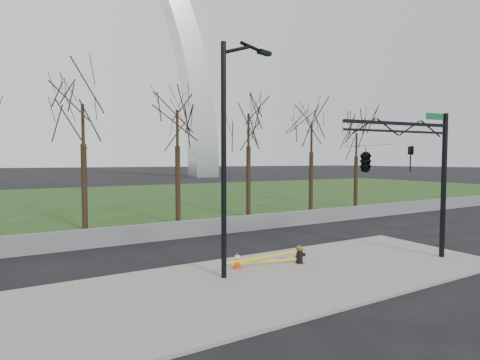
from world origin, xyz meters
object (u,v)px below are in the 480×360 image
traffic_cone (237,260)px  street_light (229,142)px  traffic_signal_mast (382,159)px  fire_hydrant (300,254)px

traffic_cone → street_light: street_light is taller
traffic_signal_mast → traffic_cone: bearing=163.7°
fire_hydrant → street_light: size_ratio=0.09×
traffic_cone → traffic_signal_mast: (4.98, -2.26, 3.74)m
fire_hydrant → street_light: 5.28m
traffic_cone → street_light: bearing=-137.3°
traffic_cone → street_light: (-0.67, -0.62, 4.28)m
fire_hydrant → traffic_cone: fire_hydrant is taller
traffic_cone → street_light: 4.38m
traffic_signal_mast → fire_hydrant: bearing=154.2°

